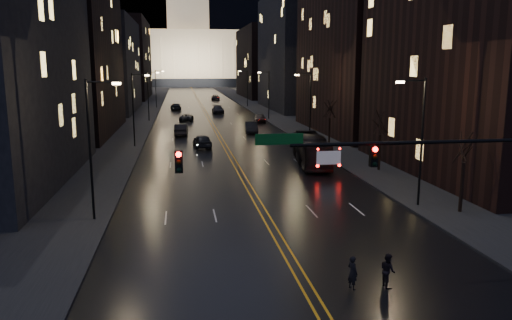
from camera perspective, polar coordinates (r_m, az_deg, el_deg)
name	(u,v)px	position (r m, az deg, el deg)	size (l,w,h in m)	color
ground	(299,274)	(24.47, 4.89, -12.80)	(900.00, 900.00, 0.00)	black
road	(198,100)	(152.22, -6.64, 6.87)	(20.00, 320.00, 0.02)	black
sidewalk_left	(151,100)	(152.36, -11.95, 6.74)	(8.00, 320.00, 0.16)	black
sidewalk_right	(244,99)	(153.35, -1.37, 6.99)	(8.00, 320.00, 0.16)	black
center_line	(198,100)	(152.22, -6.64, 6.87)	(0.62, 320.00, 0.01)	orange
building_left_mid	(67,36)	(77.53, -20.82, 13.10)	(12.00, 30.00, 28.00)	black
building_left_far	(106,66)	(114.88, -16.73, 10.30)	(12.00, 34.00, 20.00)	black
building_left_dist	(128,59)	(162.58, -14.43, 11.07)	(12.00, 40.00, 24.00)	black
building_right_near	(479,41)	(49.49, 24.17, 12.35)	(12.00, 26.00, 24.00)	black
building_right_tall	(362,2)	(77.07, 11.99, 17.30)	(12.00, 30.00, 38.00)	black
building_right_mid	(295,52)	(116.88, 4.51, 12.17)	(12.00, 34.00, 26.00)	black
building_right_dist	(261,63)	(163.96, 0.63, 11.04)	(12.00, 40.00, 22.00)	black
capitol	(189,53)	(271.97, -7.67, 12.06)	(90.00, 50.00, 58.50)	black
traffic_signal	(421,165)	(24.98, 18.38, -0.56)	(17.29, 0.45, 7.00)	black
streetlamp_right_near	(420,135)	(35.99, 18.19, 2.69)	(2.13, 0.25, 9.00)	black
streetlamp_left_near	(93,142)	(32.60, -18.16, 1.92)	(2.13, 0.25, 9.00)	black
streetlamp_right_mid	(309,104)	(64.07, 6.06, 6.40)	(2.13, 0.25, 9.00)	black
streetlamp_left_mid	(135,106)	(62.23, -13.71, 6.04)	(2.13, 0.25, 9.00)	black
streetlamp_right_far	(268,92)	(93.34, 1.37, 7.75)	(2.13, 0.25, 9.00)	black
streetlamp_left_far	(149,93)	(92.09, -12.12, 7.48)	(2.13, 0.25, 9.00)	black
streetlamp_right_dist	(247,86)	(122.97, -1.08, 8.43)	(2.13, 0.25, 9.00)	black
streetlamp_left_dist	(157,87)	(122.02, -11.30, 8.22)	(2.13, 0.25, 9.00)	black
tree_right_near	(465,147)	(35.40, 22.75, 1.36)	(2.40, 2.40, 6.65)	black
tree_right_mid	(381,124)	(47.79, 14.06, 4.06)	(2.40, 2.40, 6.65)	black
tree_right_far	(330,109)	(62.79, 8.45, 5.75)	(2.40, 2.40, 6.65)	black
bus	(311,150)	(50.25, 6.32, 1.14)	(2.53, 10.80, 3.01)	black
oncoming_car_a	(202,141)	(61.11, -6.16, 2.17)	(1.93, 4.80, 1.64)	black
oncoming_car_b	(181,130)	(72.69, -8.55, 3.46)	(1.76, 5.06, 1.67)	black
oncoming_car_c	(186,117)	(91.85, -7.95, 4.85)	(2.25, 4.88, 1.36)	black
oncoming_car_d	(176,107)	(116.03, -9.15, 6.04)	(2.16, 5.32, 1.54)	black
receding_car_a	(251,127)	(74.31, -0.54, 3.75)	(1.79, 5.14, 1.69)	black
receding_car_b	(260,118)	(88.19, 0.46, 4.81)	(1.95, 4.86, 1.66)	black
receding_car_c	(218,110)	(106.16, -4.38, 5.76)	(2.31, 5.67, 1.65)	black
receding_car_d	(216,98)	(150.08, -4.65, 7.13)	(2.43, 5.27, 1.47)	black
pedestrian_a	(353,273)	(22.93, 10.98, -12.54)	(0.56, 0.37, 1.53)	black
pedestrian_b	(388,270)	(23.51, 14.83, -12.08)	(0.76, 0.42, 1.56)	black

